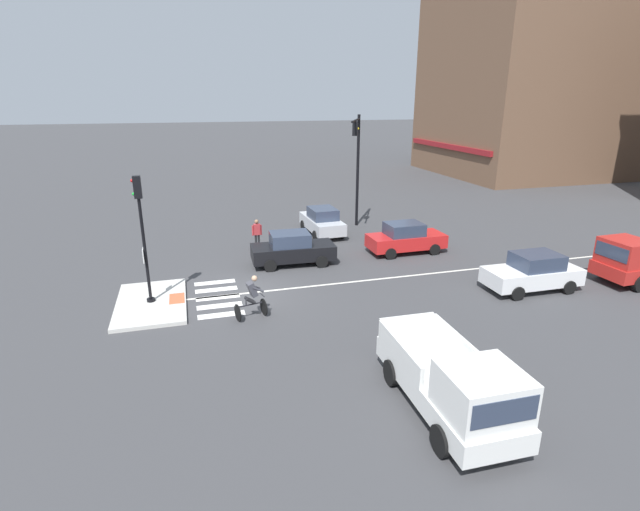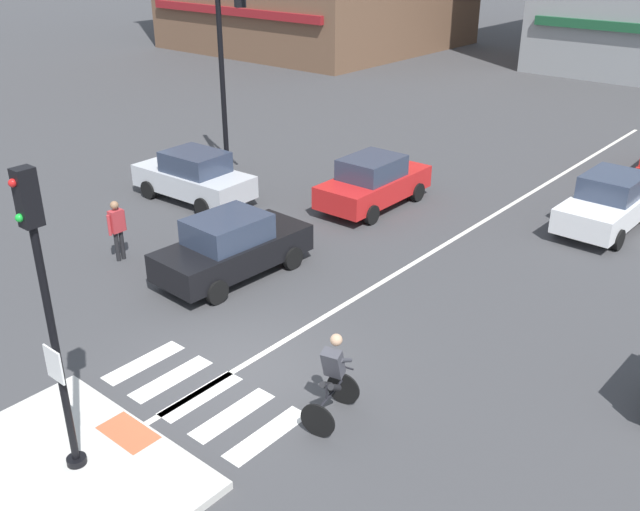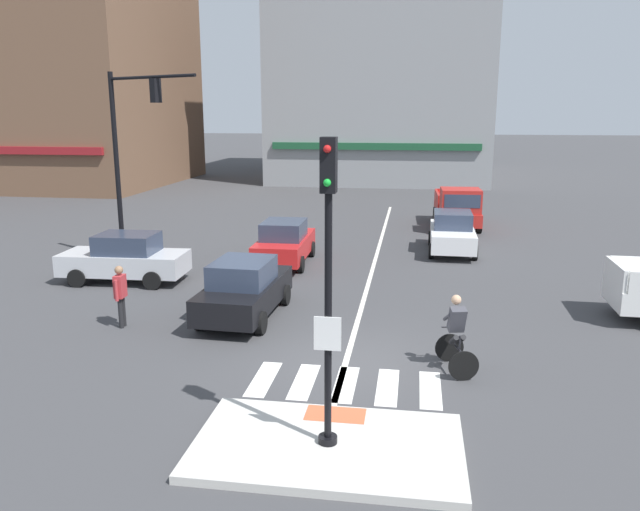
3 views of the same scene
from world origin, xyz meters
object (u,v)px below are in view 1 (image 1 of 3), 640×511
(car_white_eastbound_far, at_px, (533,272))
(pedestrian_at_curb_left, at_px, (257,232))
(signal_pole, at_px, (142,229))
(cyclist, at_px, (252,296))
(traffic_light_mast, at_px, (357,157))
(car_black_westbound_near, at_px, (292,249))
(pickup_truck_white_cross_right, at_px, (455,386))
(car_silver_cross_left, at_px, (322,221))
(car_red_westbound_far, at_px, (406,238))

(car_white_eastbound_far, xyz_separation_m, pedestrian_at_curb_left, (-9.10, -10.55, 0.17))
(signal_pole, xyz_separation_m, car_white_eastbound_far, (2.85, 15.84, -2.38))
(cyclist, xyz_separation_m, pedestrian_at_curb_left, (-8.55, 1.51, 0.11))
(signal_pole, relative_size, car_white_eastbound_far, 1.23)
(pedestrian_at_curb_left, bearing_deg, signal_pole, -40.30)
(traffic_light_mast, distance_m, car_white_eastbound_far, 12.95)
(signal_pole, relative_size, car_black_westbound_near, 1.21)
(traffic_light_mast, relative_size, pickup_truck_white_cross_right, 1.36)
(car_silver_cross_left, xyz_separation_m, car_red_westbound_far, (4.74, 3.28, 0.00))
(cyclist, bearing_deg, car_white_eastbound_far, 87.41)
(car_silver_cross_left, xyz_separation_m, pickup_truck_white_cross_right, (17.93, -1.66, 0.17))
(cyclist, bearing_deg, pedestrian_at_curb_left, 170.01)
(traffic_light_mast, bearing_deg, car_red_westbound_far, 8.76)
(car_white_eastbound_far, distance_m, car_red_westbound_far, 6.98)
(traffic_light_mast, bearing_deg, cyclist, -36.11)
(cyclist, distance_m, pedestrian_at_curb_left, 8.68)
(signal_pole, relative_size, pickup_truck_white_cross_right, 0.98)
(pickup_truck_white_cross_right, bearing_deg, car_black_westbound_near, -174.23)
(car_black_westbound_near, xyz_separation_m, pickup_truck_white_cross_right, (13.00, 1.32, 0.17))
(car_red_westbound_far, height_order, car_black_westbound_near, same)
(traffic_light_mast, xyz_separation_m, pedestrian_at_curb_left, (2.71, -6.71, -3.51))
(cyclist, bearing_deg, pickup_truck_white_cross_right, 29.00)
(car_red_westbound_far, xyz_separation_m, pickup_truck_white_cross_right, (13.19, -4.94, 0.17))
(car_black_westbound_near, relative_size, cyclist, 2.48)
(pickup_truck_white_cross_right, distance_m, cyclist, 8.50)
(car_silver_cross_left, distance_m, pedestrian_at_curb_left, 4.70)
(car_white_eastbound_far, height_order, pickup_truck_white_cross_right, pickup_truck_white_cross_right)
(pickup_truck_white_cross_right, xyz_separation_m, pedestrian_at_curb_left, (-15.99, -2.62, 0.00))
(pickup_truck_white_cross_right, bearing_deg, car_red_westbound_far, 159.47)
(car_red_westbound_far, xyz_separation_m, cyclist, (5.76, -9.06, 0.06))
(traffic_light_mast, distance_m, car_silver_cross_left, 4.48)
(signal_pole, xyz_separation_m, car_black_westbound_near, (-3.26, 6.59, -2.38))
(traffic_light_mast, bearing_deg, signal_pole, -53.29)
(cyclist, bearing_deg, car_red_westbound_far, 122.43)
(car_red_westbound_far, bearing_deg, signal_pole, -74.98)
(traffic_light_mast, xyz_separation_m, car_black_westbound_near, (5.69, -5.41, -3.68))
(car_silver_cross_left, bearing_deg, cyclist, -28.84)
(traffic_light_mast, height_order, pedestrian_at_curb_left, traffic_light_mast)
(car_red_westbound_far, xyz_separation_m, car_black_westbound_near, (0.19, -6.26, 0.00))
(car_silver_cross_left, distance_m, cyclist, 11.98)
(traffic_light_mast, relative_size, car_red_westbound_far, 1.69)
(pickup_truck_white_cross_right, bearing_deg, car_white_eastbound_far, 130.99)
(traffic_light_mast, height_order, car_red_westbound_far, traffic_light_mast)
(traffic_light_mast, bearing_deg, car_white_eastbound_far, 18.02)
(signal_pole, bearing_deg, pedestrian_at_curb_left, 139.70)
(signal_pole, xyz_separation_m, traffic_light_mast, (-8.95, 12.00, 1.31))
(traffic_light_mast, height_order, car_black_westbound_near, traffic_light_mast)
(pickup_truck_white_cross_right, bearing_deg, car_silver_cross_left, 174.71)
(signal_pole, height_order, pedestrian_at_curb_left, signal_pole)
(car_red_westbound_far, distance_m, pickup_truck_white_cross_right, 14.09)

